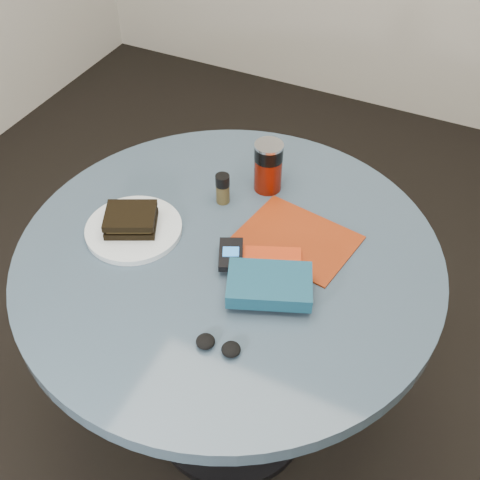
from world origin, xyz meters
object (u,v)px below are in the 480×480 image
at_px(novel, 270,285).
at_px(mp3_player, 231,254).
at_px(red_book, 267,264).
at_px(soda_can, 268,167).
at_px(pepper_grinder, 223,188).
at_px(sandwich, 131,220).
at_px(magazine, 297,239).
at_px(table, 229,297).
at_px(headphones, 218,345).
at_px(plate, 134,229).

bearing_deg(novel, mp3_player, 134.09).
bearing_deg(red_book, soda_can, 91.01).
bearing_deg(pepper_grinder, soda_can, 51.10).
height_order(sandwich, magazine, sandwich).
bearing_deg(sandwich, table, 8.81).
distance_m(sandwich, mp3_player, 0.26).
height_order(table, magazine, magazine).
distance_m(novel, headphones, 0.18).
bearing_deg(sandwich, mp3_player, 2.05).
relative_size(table, red_book, 6.47).
distance_m(plate, soda_can, 0.37).
distance_m(magazine, red_book, 0.12).
distance_m(sandwich, magazine, 0.40).
relative_size(red_book, mp3_player, 1.42).
height_order(pepper_grinder, red_book, pepper_grinder).
relative_size(pepper_grinder, magazine, 0.31).
xyz_separation_m(sandwich, red_book, (0.34, 0.03, -0.02)).
bearing_deg(sandwich, magazine, 21.37).
relative_size(magazine, novel, 1.46).
distance_m(novel, mp3_player, 0.13).
height_order(sandwich, mp3_player, sandwich).
height_order(pepper_grinder, headphones, pepper_grinder).
relative_size(soda_can, novel, 0.76).
xyz_separation_m(table, red_book, (0.10, -0.01, 0.17)).
bearing_deg(plate, pepper_grinder, 53.37).
bearing_deg(headphones, soda_can, 102.94).
bearing_deg(mp3_player, pepper_grinder, 121.76).
bearing_deg(plate, headphones, -32.45).
relative_size(red_book, novel, 0.86).
bearing_deg(novel, plate, 151.81).
height_order(pepper_grinder, novel, pepper_grinder).
relative_size(pepper_grinder, novel, 0.45).
distance_m(plate, pepper_grinder, 0.24).
height_order(table, plate, plate).
xyz_separation_m(soda_can, headphones, (0.12, -0.51, -0.06)).
distance_m(red_book, novel, 0.09).
xyz_separation_m(soda_can, novel, (0.15, -0.33, -0.03)).
xyz_separation_m(novel, mp3_player, (-0.12, 0.05, -0.01)).
bearing_deg(mp3_player, sandwich, -177.95).
bearing_deg(plate, sandwich, 170.06).
bearing_deg(mp3_player, plate, -177.73).
xyz_separation_m(sandwich, mp3_player, (0.26, 0.01, -0.01)).
relative_size(pepper_grinder, mp3_player, 0.75).
xyz_separation_m(magazine, mp3_player, (-0.11, -0.14, 0.02)).
bearing_deg(sandwich, headphones, -32.19).
bearing_deg(table, mp3_player, -53.60).
distance_m(plate, mp3_player, 0.26).
height_order(table, sandwich, sandwich).
distance_m(plate, novel, 0.38).
bearing_deg(soda_can, magazine, -45.71).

